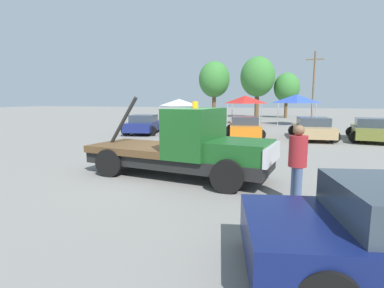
{
  "coord_description": "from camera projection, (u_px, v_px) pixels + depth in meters",
  "views": [
    {
      "loc": [
        3.08,
        -8.77,
        2.42
      ],
      "look_at": [
        0.5,
        0.0,
        1.05
      ],
      "focal_mm": 28.0,
      "sensor_mm": 36.0,
      "label": 1
    }
  ],
  "objects": [
    {
      "name": "utility_pole",
      "position": [
        314.0,
        83.0,
        39.01
      ],
      "size": [
        2.2,
        0.24,
        8.56
      ],
      "color": "brown",
      "rests_on": "ground"
    },
    {
      "name": "parked_car_orange",
      "position": [
        244.0,
        127.0,
        19.33
      ],
      "size": [
        2.88,
        5.03,
        1.34
      ],
      "rotation": [
        0.0,
        0.0,
        1.72
      ],
      "color": "orange",
      "rests_on": "ground"
    },
    {
      "name": "person_near_truck",
      "position": [
        298.0,
        159.0,
        6.83
      ],
      "size": [
        0.41,
        0.41,
        1.85
      ],
      "rotation": [
        0.0,
        0.0,
        3.45
      ],
      "color": "#475B84",
      "rests_on": "ground"
    },
    {
      "name": "canopy_tent_red",
      "position": [
        245.0,
        100.0,
        29.82
      ],
      "size": [
        3.16,
        3.16,
        2.79
      ],
      "color": "#9E9EA3",
      "rests_on": "ground"
    },
    {
      "name": "tree_center",
      "position": [
        214.0,
        80.0,
        41.98
      ],
      "size": [
        4.31,
        4.31,
        7.7
      ],
      "color": "brown",
      "rests_on": "ground"
    },
    {
      "name": "parked_car_tan",
      "position": [
        312.0,
        128.0,
        18.37
      ],
      "size": [
        2.73,
        4.84,
        1.34
      ],
      "rotation": [
        0.0,
        0.0,
        1.65
      ],
      "color": "tan",
      "rests_on": "ground"
    },
    {
      "name": "tree_right",
      "position": [
        258.0,
        77.0,
        38.58
      ],
      "size": [
        4.4,
        4.4,
        7.86
      ],
      "color": "brown",
      "rests_on": "ground"
    },
    {
      "name": "canopy_tent_white",
      "position": [
        179.0,
        102.0,
        30.87
      ],
      "size": [
        3.14,
        3.14,
        2.45
      ],
      "color": "#9E9EA3",
      "rests_on": "ground"
    },
    {
      "name": "parked_car_navy",
      "position": [
        144.0,
        124.0,
        21.34
      ],
      "size": [
        2.88,
        4.47,
        1.34
      ],
      "rotation": [
        0.0,
        0.0,
        1.73
      ],
      "color": "navy",
      "rests_on": "ground"
    },
    {
      "name": "ground_plane",
      "position": [
        177.0,
        176.0,
        9.54
      ],
      "size": [
        160.0,
        160.0,
        0.0
      ],
      "primitive_type": "plane",
      "color": "gray"
    },
    {
      "name": "tow_truck",
      "position": [
        187.0,
        148.0,
        9.25
      ],
      "size": [
        6.15,
        2.89,
        2.51
      ],
      "rotation": [
        0.0,
        0.0,
        -0.16
      ],
      "color": "black",
      "rests_on": "ground"
    },
    {
      "name": "parked_car_maroon",
      "position": [
        191.0,
        125.0,
        20.84
      ],
      "size": [
        2.86,
        4.69,
        1.34
      ],
      "rotation": [
        0.0,
        0.0,
        1.43
      ],
      "color": "maroon",
      "rests_on": "ground"
    },
    {
      "name": "tree_left",
      "position": [
        287.0,
        88.0,
        38.7
      ],
      "size": [
        3.26,
        3.26,
        5.83
      ],
      "color": "brown",
      "rests_on": "ground"
    },
    {
      "name": "parked_car_olive",
      "position": [
        370.0,
        130.0,
        17.48
      ],
      "size": [
        2.77,
        4.49,
        1.34
      ],
      "rotation": [
        0.0,
        0.0,
        1.43
      ],
      "color": "olive",
      "rests_on": "ground"
    },
    {
      "name": "canopy_tent_blue",
      "position": [
        296.0,
        99.0,
        28.36
      ],
      "size": [
        3.3,
        3.3,
        2.88
      ],
      "color": "#9E9EA3",
      "rests_on": "ground"
    }
  ]
}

